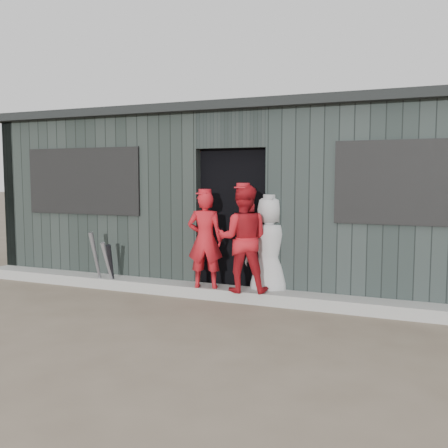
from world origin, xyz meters
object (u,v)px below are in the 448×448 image
at_px(player_red_right, 243,239).
at_px(dugout, 264,197).
at_px(bat_mid, 96,260).
at_px(bat_right, 111,267).
at_px(bat_left, 108,266).
at_px(player_red_left, 205,240).
at_px(player_grey_back, 269,248).

relative_size(player_red_right, dugout, 0.16).
bearing_deg(bat_mid, bat_right, 2.22).
height_order(bat_left, dugout, dugout).
height_order(player_red_left, dugout, dugout).
distance_m(bat_mid, player_red_right, 2.29).
height_order(player_red_left, player_grey_back, player_red_left).
distance_m(bat_left, player_red_right, 2.09).
bearing_deg(bat_left, dugout, 46.97).
bearing_deg(dugout, player_red_right, -80.43).
relative_size(bat_right, dugout, 0.08).
bearing_deg(player_grey_back, player_red_left, 8.38).
bearing_deg(bat_mid, player_grey_back, 8.21).
bearing_deg(player_red_left, bat_mid, -12.34).
distance_m(player_red_left, player_red_right, 0.54).
bearing_deg(player_red_right, player_grey_back, -142.38).
distance_m(bat_mid, player_red_left, 1.75).
distance_m(bat_right, player_grey_back, 2.30).
relative_size(bat_left, bat_right, 1.02).
bearing_deg(bat_left, player_red_left, 2.46).
bearing_deg(player_grey_back, dugout, -82.35).
bearing_deg(dugout, bat_mid, -136.49).
height_order(player_red_right, player_grey_back, player_red_right).
bearing_deg(bat_left, player_red_right, 1.15).
bearing_deg(bat_left, player_grey_back, 9.18).
relative_size(bat_mid, player_grey_back, 0.61).
height_order(bat_mid, dugout, dugout).
bearing_deg(bat_mid, player_red_left, 1.86).
bearing_deg(player_red_left, player_red_right, 163.33).
xyz_separation_m(player_red_left, player_red_right, (0.54, -0.02, 0.04)).
bearing_deg(player_red_right, player_red_left, -17.90).
distance_m(bat_left, bat_right, 0.04).
distance_m(bat_left, player_grey_back, 2.33).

